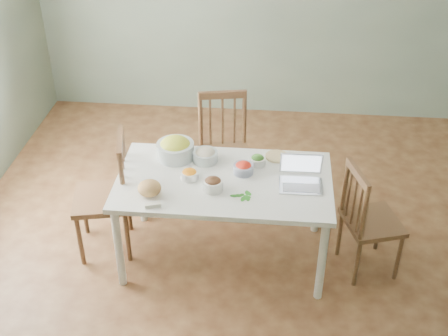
# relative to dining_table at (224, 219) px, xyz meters

# --- Properties ---
(floor) EXTENTS (5.00, 5.00, 0.00)m
(floor) POSITION_rel_dining_table_xyz_m (0.23, 0.04, -0.38)
(floor) COLOR #472412
(floor) RESTS_ON ground
(dining_table) EXTENTS (1.61, 0.91, 0.75)m
(dining_table) POSITION_rel_dining_table_xyz_m (0.00, 0.00, 0.00)
(dining_table) COLOR white
(dining_table) RESTS_ON floor
(chair_far) EXTENTS (0.52, 0.51, 1.02)m
(chair_far) POSITION_rel_dining_table_xyz_m (-0.07, 0.74, 0.13)
(chair_far) COLOR #35200E
(chair_far) RESTS_ON floor
(chair_left) EXTENTS (0.52, 0.53, 1.03)m
(chair_left) POSITION_rel_dining_table_xyz_m (-0.97, 0.02, 0.14)
(chair_left) COLOR #35200E
(chair_left) RESTS_ON floor
(chair_right) EXTENTS (0.50, 0.51, 0.94)m
(chair_right) POSITION_rel_dining_table_xyz_m (1.13, -0.02, 0.09)
(chair_right) COLOR #35200E
(chair_right) RESTS_ON floor
(bread_boule) EXTENTS (0.20, 0.20, 0.11)m
(bread_boule) POSITION_rel_dining_table_xyz_m (-0.51, -0.24, 0.43)
(bread_boule) COLOR tan
(bread_boule) RESTS_ON dining_table
(butter_stick) EXTENTS (0.11, 0.07, 0.03)m
(butter_stick) POSITION_rel_dining_table_xyz_m (-0.46, -0.39, 0.39)
(butter_stick) COLOR silver
(butter_stick) RESTS_ON dining_table
(bowl_squash) EXTENTS (0.38, 0.38, 0.17)m
(bowl_squash) POSITION_rel_dining_table_xyz_m (-0.41, 0.27, 0.46)
(bowl_squash) COLOR gold
(bowl_squash) RESTS_ON dining_table
(bowl_carrot) EXTENTS (0.17, 0.17, 0.08)m
(bowl_carrot) POSITION_rel_dining_table_xyz_m (-0.26, -0.01, 0.41)
(bowl_carrot) COLOR orange
(bowl_carrot) RESTS_ON dining_table
(bowl_onion) EXTENTS (0.23, 0.23, 0.11)m
(bowl_onion) POSITION_rel_dining_table_xyz_m (-0.17, 0.24, 0.43)
(bowl_onion) COLOR beige
(bowl_onion) RESTS_ON dining_table
(bowl_mushroom) EXTENTS (0.16, 0.16, 0.10)m
(bowl_mushroom) POSITION_rel_dining_table_xyz_m (-0.07, -0.14, 0.43)
(bowl_mushroom) COLOR black
(bowl_mushroom) RESTS_ON dining_table
(bowl_redpep) EXTENTS (0.16, 0.16, 0.09)m
(bowl_redpep) POSITION_rel_dining_table_xyz_m (0.14, 0.10, 0.42)
(bowl_redpep) COLOR red
(bowl_redpep) RESTS_ON dining_table
(bowl_broccoli) EXTENTS (0.13, 0.13, 0.08)m
(bowl_broccoli) POSITION_rel_dining_table_xyz_m (0.24, 0.23, 0.42)
(bowl_broccoli) COLOR #284B1E
(bowl_broccoli) RESTS_ON dining_table
(flatbread) EXTENTS (0.23, 0.23, 0.02)m
(flatbread) POSITION_rel_dining_table_xyz_m (0.39, 0.34, 0.39)
(flatbread) COLOR beige
(flatbread) RESTS_ON dining_table
(basil_bunch) EXTENTS (0.18, 0.18, 0.02)m
(basil_bunch) POSITION_rel_dining_table_xyz_m (0.14, -0.20, 0.39)
(basil_bunch) COLOR #276015
(basil_bunch) RESTS_ON dining_table
(laptop) EXTENTS (0.32, 0.28, 0.22)m
(laptop) POSITION_rel_dining_table_xyz_m (0.57, -0.04, 0.48)
(laptop) COLOR silver
(laptop) RESTS_ON dining_table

